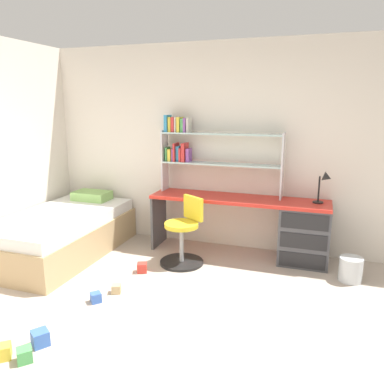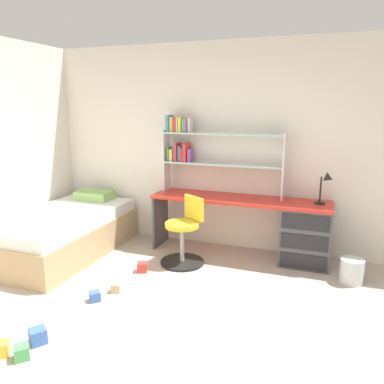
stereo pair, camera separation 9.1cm
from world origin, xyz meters
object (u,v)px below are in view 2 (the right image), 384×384
at_px(toy_block_green_2, 22,353).
at_px(toy_block_blue_5, 95,296).
at_px(desk_lamp, 327,183).
at_px(toy_block_blue_4, 38,336).
at_px(bookshelf_hutch, 203,147).
at_px(bed_platform, 64,232).
at_px(toy_block_natural_1, 116,288).
at_px(swivel_chair, 184,238).
at_px(toy_block_yellow_3, 1,349).
at_px(toy_block_red_0, 142,267).
at_px(waste_bin, 352,271).
at_px(desk, 287,228).

xyz_separation_m(toy_block_green_2, toy_block_blue_5, (0.02, 0.92, -0.01)).
relative_size(desk_lamp, toy_block_blue_4, 3.12).
bearing_deg(toy_block_blue_4, bookshelf_hutch, 77.53).
relative_size(bed_platform, toy_block_natural_1, 21.98).
distance_m(swivel_chair, toy_block_yellow_3, 2.22).
bearing_deg(toy_block_blue_4, toy_block_blue_5, 86.79).
xyz_separation_m(bookshelf_hutch, toy_block_green_2, (-0.52, -2.68, -1.27)).
bearing_deg(toy_block_blue_5, toy_block_green_2, -90.97).
xyz_separation_m(toy_block_red_0, toy_block_yellow_3, (-0.31, -1.70, 0.00)).
distance_m(swivel_chair, waste_bin, 1.88).
height_order(bookshelf_hutch, toy_block_blue_4, bookshelf_hutch).
xyz_separation_m(bookshelf_hutch, bed_platform, (-1.59, -0.84, -1.06)).
height_order(bed_platform, waste_bin, bed_platform).
bearing_deg(toy_block_natural_1, desk_lamp, 36.44).
height_order(desk, desk_lamp, desk_lamp).
bearing_deg(toy_block_blue_5, swivel_chair, 67.38).
height_order(toy_block_green_2, toy_block_yellow_3, toy_block_yellow_3).
xyz_separation_m(desk_lamp, toy_block_blue_4, (-2.06, -2.37, -0.93)).
distance_m(desk_lamp, swivel_chair, 1.75).
bearing_deg(toy_block_green_2, toy_block_blue_4, 97.13).
xyz_separation_m(waste_bin, toy_block_yellow_3, (-2.53, -2.22, -0.08)).
xyz_separation_m(desk, bed_platform, (-2.69, -0.70, -0.14)).
bearing_deg(toy_block_red_0, bed_platform, 171.78).
relative_size(bookshelf_hutch, waste_bin, 5.89).
height_order(desk, toy_block_blue_4, desk).
bearing_deg(toy_block_blue_4, desk, 54.80).
bearing_deg(toy_block_blue_4, desk_lamp, 49.00).
bearing_deg(toy_block_yellow_3, toy_block_natural_1, 76.28).
distance_m(waste_bin, toy_block_red_0, 2.28).
bearing_deg(desk_lamp, toy_block_red_0, -154.71).
distance_m(desk, desk_lamp, 0.70).
distance_m(desk_lamp, toy_block_yellow_3, 3.53).
bearing_deg(swivel_chair, toy_block_natural_1, -112.61).
bearing_deg(toy_block_green_2, desk_lamp, 51.62).
relative_size(bed_platform, toy_block_red_0, 18.22).
height_order(desk_lamp, toy_block_green_2, desk_lamp).
relative_size(bookshelf_hutch, toy_block_blue_4, 12.64).
relative_size(waste_bin, toy_block_green_2, 2.48).
relative_size(toy_block_red_0, toy_block_natural_1, 1.21).
bearing_deg(toy_block_green_2, desk, 57.36).
height_order(toy_block_blue_4, toy_block_blue_5, toy_block_blue_4).
xyz_separation_m(waste_bin, toy_block_green_2, (-2.36, -2.20, -0.08)).
bearing_deg(toy_block_green_2, waste_bin, 43.02).
height_order(bookshelf_hutch, waste_bin, bookshelf_hutch).
relative_size(desk, toy_block_yellow_3, 19.89).
bearing_deg(waste_bin, bed_platform, -174.09).
distance_m(bookshelf_hutch, toy_block_blue_4, 2.84).
bearing_deg(desk_lamp, toy_block_blue_5, -140.79).
xyz_separation_m(toy_block_red_0, toy_block_blue_4, (-0.16, -1.47, 0.01)).
relative_size(desk, bookshelf_hutch, 1.41).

